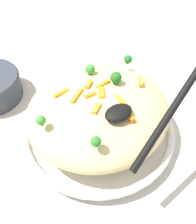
% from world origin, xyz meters
% --- Properties ---
extents(ground_plane, '(2.40, 2.40, 0.00)m').
position_xyz_m(ground_plane, '(0.00, 0.00, 0.00)').
color(ground_plane, beige).
extents(serving_bowl, '(0.35, 0.35, 0.04)m').
position_xyz_m(serving_bowl, '(0.00, 0.00, 0.02)').
color(serving_bowl, silver).
rests_on(serving_bowl, ground_plane).
extents(pasta_mound, '(0.31, 0.29, 0.10)m').
position_xyz_m(pasta_mound, '(0.00, 0.00, 0.08)').
color(pasta_mound, '#DBC689').
rests_on(pasta_mound, serving_bowl).
extents(carrot_piece_0, '(0.03, 0.02, 0.01)m').
position_xyz_m(carrot_piece_0, '(-0.02, -0.03, 0.13)').
color(carrot_piece_0, orange).
rests_on(carrot_piece_0, pasta_mound).
extents(carrot_piece_1, '(0.03, 0.01, 0.01)m').
position_xyz_m(carrot_piece_1, '(-0.01, 0.01, 0.13)').
color(carrot_piece_1, orange).
rests_on(carrot_piece_1, pasta_mound).
extents(carrot_piece_2, '(0.03, 0.01, 0.01)m').
position_xyz_m(carrot_piece_2, '(-0.06, 0.05, 0.13)').
color(carrot_piece_2, orange).
rests_on(carrot_piece_2, pasta_mound).
extents(carrot_piece_3, '(0.03, 0.01, 0.01)m').
position_xyz_m(carrot_piece_3, '(0.03, 0.02, 0.13)').
color(carrot_piece_3, orange).
rests_on(carrot_piece_3, pasta_mound).
extents(carrot_piece_4, '(0.01, 0.02, 0.01)m').
position_xyz_m(carrot_piece_4, '(0.02, -0.08, 0.13)').
color(carrot_piece_4, orange).
rests_on(carrot_piece_4, pasta_mound).
extents(carrot_piece_5, '(0.02, 0.02, 0.01)m').
position_xyz_m(carrot_piece_5, '(0.10, -0.02, 0.13)').
color(carrot_piece_5, orange).
rests_on(carrot_piece_5, pasta_mound).
extents(carrot_piece_6, '(0.01, 0.04, 0.01)m').
position_xyz_m(carrot_piece_6, '(0.03, -0.04, 0.13)').
color(carrot_piece_6, orange).
rests_on(carrot_piece_6, pasta_mound).
extents(carrot_piece_7, '(0.04, 0.03, 0.01)m').
position_xyz_m(carrot_piece_7, '(-0.04, 0.02, 0.13)').
color(carrot_piece_7, orange).
rests_on(carrot_piece_7, pasta_mound).
extents(carrot_piece_8, '(0.03, 0.03, 0.01)m').
position_xyz_m(carrot_piece_8, '(0.01, -0.00, 0.13)').
color(carrot_piece_8, orange).
rests_on(carrot_piece_8, pasta_mound).
extents(carrot_piece_9, '(0.03, 0.02, 0.01)m').
position_xyz_m(carrot_piece_9, '(-0.00, 0.03, 0.13)').
color(carrot_piece_9, orange).
rests_on(carrot_piece_9, pasta_mound).
extents(broccoli_floret_0, '(0.02, 0.02, 0.02)m').
position_xyz_m(broccoli_floret_0, '(0.12, 0.05, 0.14)').
color(broccoli_floret_0, '#205B1C').
rests_on(broccoli_floret_0, pasta_mound).
extents(broccoli_floret_1, '(0.02, 0.02, 0.02)m').
position_xyz_m(broccoli_floret_1, '(0.03, 0.07, 0.14)').
color(broccoli_floret_1, '#377928').
rests_on(broccoli_floret_1, pasta_mound).
extents(broccoli_floret_2, '(0.02, 0.02, 0.02)m').
position_xyz_m(broccoli_floret_2, '(-0.13, 0.00, 0.14)').
color(broccoli_floret_2, '#377928').
rests_on(broccoli_floret_2, pasta_mound).
extents(broccoli_floret_3, '(0.02, 0.02, 0.03)m').
position_xyz_m(broccoli_floret_3, '(0.05, 0.01, 0.14)').
color(broccoli_floret_3, '#205B1C').
rests_on(broccoli_floret_3, pasta_mound).
extents(broccoli_floret_4, '(0.02, 0.02, 0.02)m').
position_xyz_m(broccoli_floret_4, '(-0.07, -0.09, 0.14)').
color(broccoli_floret_4, '#296820').
rests_on(broccoli_floret_4, pasta_mound).
extents(serving_spoon, '(0.18, 0.13, 0.11)m').
position_xyz_m(serving_spoon, '(0.01, -0.10, 0.16)').
color(serving_spoon, black).
rests_on(serving_spoon, pasta_mound).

